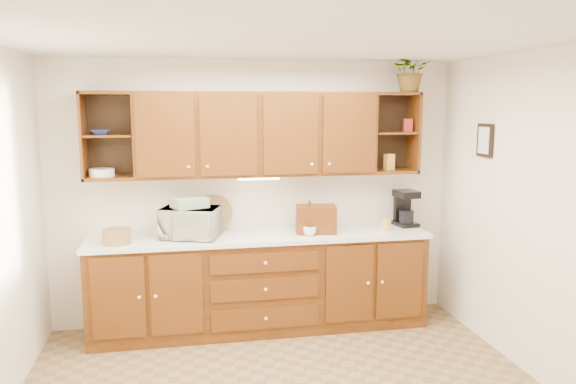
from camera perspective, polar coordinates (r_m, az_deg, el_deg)
name	(u,v)px	position (r m, az deg, el deg)	size (l,w,h in m)	color
ceiling	(289,39)	(3.84, 0.14, 15.30)	(4.00, 4.00, 0.00)	white
back_wall	(256,193)	(5.61, -3.29, -0.05)	(4.00, 4.00, 0.00)	#F0E5CA
right_wall	(546,220)	(4.72, 24.74, -2.58)	(3.50, 3.50, 0.00)	#F0E5CA
base_cabinets	(261,284)	(5.52, -2.79, -9.28)	(3.20, 0.60, 0.90)	#3C1B06
countertop	(260,237)	(5.39, -2.82, -4.55)	(3.24, 0.64, 0.04)	silver
upper_cabinets	(258,134)	(5.39, -3.02, 5.92)	(3.20, 0.33, 0.80)	#3C1B06
undercabinet_light	(259,178)	(5.38, -3.00, 1.39)	(0.40, 0.05, 0.03)	white
framed_picture	(485,140)	(5.39, 19.39, 4.97)	(0.03, 0.24, 0.30)	black
wicker_basket	(117,236)	(5.25, -16.99, -4.34)	(0.25, 0.25, 0.13)	olive
microwave	(190,223)	(5.30, -9.91, -3.10)	(0.52, 0.35, 0.29)	beige
towel_stack	(190,203)	(5.26, -9.97, -1.09)	(0.30, 0.22, 0.09)	tan
wine_bottle	(174,221)	(5.40, -11.55, -2.89)	(0.07, 0.07, 0.29)	black
woven_tray	(214,230)	(5.58, -7.49, -3.83)	(0.36, 0.36, 0.02)	olive
bread_box	(316,219)	(5.43, 2.85, -2.78)	(0.38, 0.24, 0.27)	#3C1B06
mug_tree	(309,229)	(5.40, 2.19, -3.74)	(0.30, 0.29, 0.32)	#3C1B06
canister_red	(300,224)	(5.53, 1.28, -3.30)	(0.10, 0.10, 0.13)	maroon
canister_white	(322,220)	(5.59, 3.51, -2.81)	(0.08, 0.08, 0.20)	white
canister_yellow	(386,225)	(5.62, 9.88, -3.28)	(0.09, 0.09, 0.12)	gold
coffee_maker	(405,209)	(5.88, 11.81, -1.65)	(0.22, 0.27, 0.36)	black
bowl_stack	(100,132)	(5.37, -18.51, 5.77)	(0.17, 0.17, 0.04)	navy
plate_stack	(102,172)	(5.41, -18.39, 1.90)	(0.23, 0.23, 0.07)	white
pantry_box_yellow	(389,162)	(5.73, 10.24, 3.02)	(0.09, 0.07, 0.16)	gold
pantry_box_red	(408,125)	(5.77, 12.06, 6.65)	(0.09, 0.08, 0.13)	maroon
potted_plant	(411,70)	(5.75, 12.42, 12.00)	(0.38, 0.33, 0.43)	#999999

